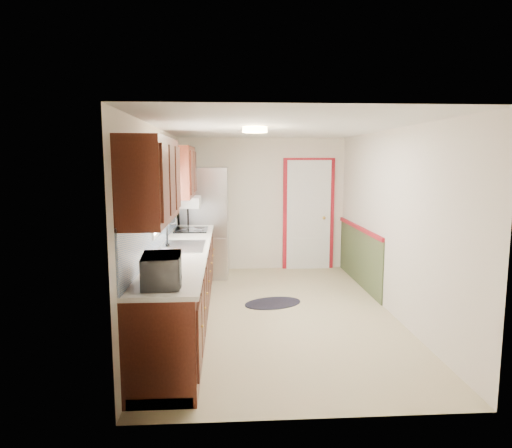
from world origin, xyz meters
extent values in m
cube|color=tan|center=(0.00, 0.00, 0.00)|extent=(3.20, 5.20, 0.12)
cube|color=white|center=(0.00, 0.00, 2.40)|extent=(3.20, 5.20, 0.12)
cube|color=silver|center=(0.00, 2.50, 1.20)|extent=(3.20, 0.10, 2.40)
cube|color=silver|center=(0.00, -2.50, 1.20)|extent=(3.20, 0.10, 2.40)
cube|color=silver|center=(-1.50, 0.00, 1.20)|extent=(0.10, 5.20, 2.40)
cube|color=silver|center=(1.50, 0.00, 1.20)|extent=(0.10, 5.20, 2.40)
cube|color=#3D160E|center=(-1.20, -0.30, 0.45)|extent=(0.60, 4.00, 0.90)
cube|color=white|center=(-1.19, -0.30, 0.92)|extent=(0.63, 4.00, 0.04)
cube|color=#5586CF|center=(-1.49, -0.30, 1.22)|extent=(0.02, 4.00, 0.55)
cube|color=#3D160E|center=(-1.32, -1.60, 1.83)|extent=(0.35, 1.40, 0.75)
cube|color=#3D160E|center=(-1.32, 1.10, 1.83)|extent=(0.35, 1.20, 0.75)
cube|color=white|center=(-1.49, -0.20, 1.62)|extent=(0.02, 1.00, 0.90)
cube|color=#D44827|center=(-1.44, -0.20, 1.97)|extent=(0.05, 1.12, 0.24)
cube|color=#B7B7BC|center=(-1.19, -0.20, 0.95)|extent=(0.52, 0.82, 0.02)
cube|color=white|center=(-1.27, 1.15, 1.38)|extent=(0.45, 0.60, 0.15)
cube|color=maroon|center=(0.85, 2.47, 1.00)|extent=(0.94, 0.05, 2.08)
cube|color=white|center=(0.85, 2.44, 1.00)|extent=(0.80, 0.04, 2.00)
cube|color=#3D4929|center=(1.49, 1.35, 0.45)|extent=(0.02, 2.30, 0.90)
cube|color=maroon|center=(1.48, 1.35, 0.92)|extent=(0.04, 2.30, 0.06)
cylinder|color=#FFD88C|center=(-0.30, -0.20, 2.36)|extent=(0.30, 0.30, 0.06)
imported|color=white|center=(-1.20, -1.95, 1.10)|extent=(0.31, 0.50, 0.33)
cube|color=#B7B7BC|center=(-1.02, 2.05, 0.94)|extent=(0.80, 0.75, 1.88)
cylinder|color=black|center=(-1.28, 1.65, 0.84)|extent=(0.02, 0.02, 1.31)
ellipsoid|color=black|center=(-0.01, 0.39, 0.01)|extent=(0.95, 0.77, 0.01)
cube|color=black|center=(-1.19, 1.13, 0.95)|extent=(0.49, 0.59, 0.02)
camera|label=1|loc=(-0.64, -5.77, 2.00)|focal=32.00mm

